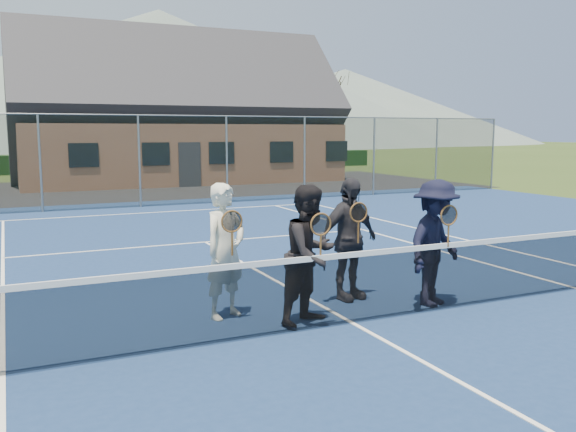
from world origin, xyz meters
name	(u,v)px	position (x,y,z in m)	size (l,w,h in m)	color
ground	(110,190)	(0.00, 20.00, 0.00)	(220.00, 220.00, 0.00)	#2E4117
court_surface	(353,324)	(0.00, 0.00, 0.01)	(30.00, 30.00, 0.02)	navy
tarmac_carpark	(6,194)	(-4.00, 20.00, 0.01)	(40.00, 12.00, 0.01)	black
hedge_row	(78,164)	(0.00, 32.00, 0.55)	(40.00, 1.20, 1.10)	black
hill_centre	(161,79)	(20.00, 95.00, 11.00)	(120.00, 120.00, 22.00)	slate
hill_east	(345,107)	(55.00, 95.00, 7.00)	(90.00, 90.00, 14.00)	slate
court_markings	(353,323)	(0.00, 0.00, 0.02)	(11.03, 23.83, 0.01)	white
tennis_net	(353,284)	(0.00, 0.00, 0.54)	(11.68, 0.08, 1.10)	slate
perimeter_fence	(139,161)	(0.00, 13.50, 1.52)	(30.07, 0.07, 3.02)	slate
clubhouse	(176,101)	(4.00, 24.00, 3.99)	(15.60, 8.20, 7.70)	#9E6B4C
tree_c	(106,77)	(2.00, 33.00, 5.79)	(3.20, 3.20, 7.77)	#362113
tree_d	(257,82)	(12.00, 33.00, 5.79)	(3.20, 3.20, 7.77)	#342313
tree_e	(333,85)	(18.00, 33.00, 5.79)	(3.20, 3.20, 7.77)	#3A2815
player_a	(225,251)	(-1.39, 0.97, 0.92)	(0.78, 0.67, 1.80)	silver
player_b	(311,254)	(-0.47, 0.28, 0.92)	(1.08, 0.98, 1.80)	black
player_c	(349,239)	(0.54, 1.04, 0.92)	(1.12, 0.65, 1.80)	#28272D
player_d	(435,243)	(1.50, 0.26, 0.92)	(1.33, 1.09, 1.80)	black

